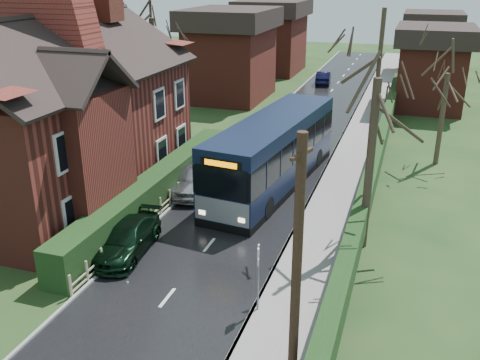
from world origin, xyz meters
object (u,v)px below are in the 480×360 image
(bus, at_px, (273,153))
(car_silver, at_px, (194,178))
(brick_house, at_px, (57,110))
(telegraph_pole, at_px, (296,274))
(car_green, at_px, (127,239))
(bus_stop_sign, at_px, (258,269))

(bus, xyz_separation_m, car_silver, (-3.60, -1.99, -1.05))
(brick_house, distance_m, car_silver, 7.36)
(bus, distance_m, telegraph_pole, 14.92)
(brick_house, relative_size, telegraph_pole, 2.01)
(bus, height_order, telegraph_pole, telegraph_pole)
(brick_house, height_order, bus, brick_house)
(car_green, bearing_deg, car_silver, 83.81)
(car_silver, height_order, telegraph_pole, telegraph_pole)
(telegraph_pole, bearing_deg, bus_stop_sign, 137.49)
(bus, bearing_deg, car_silver, -144.14)
(car_silver, bearing_deg, bus_stop_sign, -61.10)
(brick_house, height_order, telegraph_pole, brick_house)
(car_silver, height_order, car_green, car_silver)
(car_silver, relative_size, telegraph_pole, 0.61)
(brick_house, height_order, car_silver, brick_house)
(bus, xyz_separation_m, bus_stop_sign, (2.40, -10.99, -0.15))
(brick_house, height_order, car_green, brick_house)
(brick_house, relative_size, bus, 1.20)
(car_green, height_order, bus_stop_sign, bus_stop_sign)
(car_silver, xyz_separation_m, telegraph_pole, (7.87, -12.18, 2.93))
(bus_stop_sign, bearing_deg, car_green, 146.89)
(car_silver, height_order, bus_stop_sign, bus_stop_sign)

